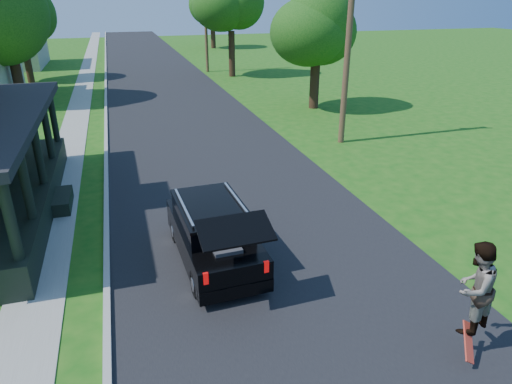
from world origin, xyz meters
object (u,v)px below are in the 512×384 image
object	(u,v)px
tree_right_near	(316,27)
utility_pole_near	(350,25)
skateboarder	(475,288)
black_suv	(213,233)

from	to	relation	value
tree_right_near	utility_pole_near	xyz separation A→B (m)	(-1.50, -6.73, 0.54)
skateboarder	tree_right_near	xyz separation A→B (m)	(5.31, 19.50, 3.14)
black_suv	skateboarder	world-z (taller)	skateboarder
tree_right_near	black_suv	bearing A→B (deg)	-121.55
black_suv	tree_right_near	xyz separation A→B (m)	(9.21, 15.00, 3.76)
black_suv	utility_pole_near	distance (m)	12.10
utility_pole_near	black_suv	bearing A→B (deg)	-118.87
tree_right_near	utility_pole_near	distance (m)	6.92
black_suv	utility_pole_near	world-z (taller)	utility_pole_near
skateboarder	black_suv	bearing A→B (deg)	-69.45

